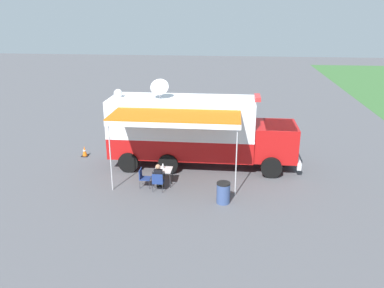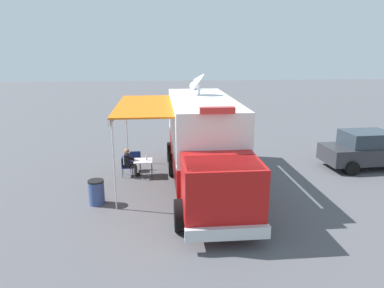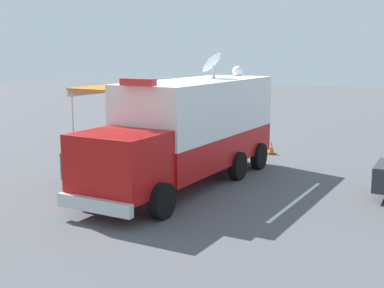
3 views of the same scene
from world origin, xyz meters
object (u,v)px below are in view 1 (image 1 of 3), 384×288
at_px(folding_chair_at_table, 158,181).
at_px(car_behind_truck, 186,110).
at_px(folding_table, 163,170).
at_px(seated_responder, 159,176).
at_px(trash_bin, 223,193).
at_px(traffic_cone, 85,151).
at_px(command_truck, 197,129).
at_px(folding_chair_beside_table, 143,176).
at_px(water_bottle, 163,166).

distance_m(folding_chair_at_table, car_behind_truck, 11.26).
height_order(folding_table, seated_responder, seated_responder).
xyz_separation_m(trash_bin, car_behind_truck, (-12.03, -3.01, 0.42)).
xyz_separation_m(folding_table, traffic_cone, (-3.14, -4.93, -0.39)).
xyz_separation_m(folding_chair_at_table, traffic_cone, (-3.94, -4.83, -0.23)).
xyz_separation_m(folding_table, car_behind_truck, (-10.45, -0.21, 0.21)).
bearing_deg(command_truck, folding_chair_at_table, -23.07).
bearing_deg(folding_chair_beside_table, trash_bin, 72.17).
relative_size(command_truck, trash_bin, 10.44).
relative_size(water_bottle, trash_bin, 0.25).
relative_size(seated_responder, car_behind_truck, 0.29).
bearing_deg(folding_table, water_bottle, -166.80).
distance_m(trash_bin, traffic_cone, 9.06).
height_order(trash_bin, traffic_cone, trash_bin).
relative_size(folding_table, water_bottle, 3.59).
bearing_deg(seated_responder, water_bottle, 175.13).
height_order(water_bottle, traffic_cone, water_bottle).
height_order(folding_chair_beside_table, trash_bin, trash_bin).
bearing_deg(car_behind_truck, folding_chair_beside_table, -3.39).
distance_m(command_truck, traffic_cone, 6.48).
bearing_deg(command_truck, car_behind_truck, -169.29).
distance_m(folding_chair_at_table, folding_chair_beside_table, 0.85).
xyz_separation_m(folding_chair_at_table, seated_responder, (-0.19, -0.00, 0.14)).
distance_m(folding_table, folding_chair_beside_table, 0.95).
bearing_deg(traffic_cone, seated_responder, 52.20).
bearing_deg(folding_chair_beside_table, folding_chair_at_table, 61.84).
distance_m(command_truck, folding_chair_at_table, 3.85).
bearing_deg(folding_table, folding_chair_at_table, -7.00).
relative_size(command_truck, folding_chair_beside_table, 10.92).
distance_m(water_bottle, folding_chair_beside_table, 1.03).
bearing_deg(folding_chair_beside_table, folding_table, 115.07).
relative_size(folding_chair_beside_table, car_behind_truck, 0.20).
relative_size(command_truck, water_bottle, 42.42).
bearing_deg(folding_chair_at_table, seated_responder, -179.73).
relative_size(command_truck, seated_responder, 7.60).
bearing_deg(folding_table, seated_responder, -9.22).
height_order(folding_chair_beside_table, seated_responder, seated_responder).
distance_m(folding_table, seated_responder, 0.62).
xyz_separation_m(folding_chair_beside_table, seated_responder, (0.21, 0.75, 0.14)).
bearing_deg(folding_chair_at_table, folding_chair_beside_table, -118.16).
bearing_deg(folding_table, command_truck, 152.37).
distance_m(folding_chair_at_table, traffic_cone, 6.24).
relative_size(folding_table, folding_chair_beside_table, 0.92).
xyz_separation_m(command_truck, trash_bin, (4.06, 1.50, -1.49)).
bearing_deg(command_truck, seated_responder, -24.34).
relative_size(command_truck, folding_table, 11.82).
bearing_deg(car_behind_truck, seated_responder, 0.55).
height_order(command_truck, trash_bin, command_truck).
height_order(command_truck, car_behind_truck, command_truck).
relative_size(folding_chair_at_table, car_behind_truck, 0.20).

